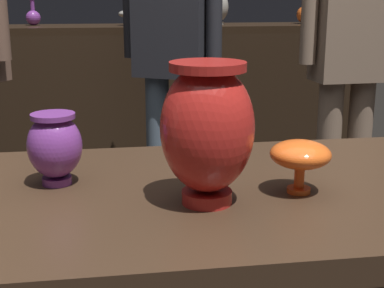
% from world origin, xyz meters
% --- Properties ---
extents(back_display_shelf, '(2.60, 0.40, 0.99)m').
position_xyz_m(back_display_shelf, '(0.00, 2.20, 0.49)').
color(back_display_shelf, black).
rests_on(back_display_shelf, ground_plane).
extents(vase_centerpiece, '(0.16, 0.16, 0.25)m').
position_xyz_m(vase_centerpiece, '(0.04, -0.07, 0.94)').
color(vase_centerpiece, red).
rests_on(vase_centerpiece, display_plinth).
extents(vase_left_accent, '(0.11, 0.11, 0.14)m').
position_xyz_m(vase_left_accent, '(-0.23, 0.07, 0.88)').
color(vase_left_accent, '#7A388E').
rests_on(vase_left_accent, display_plinth).
extents(vase_right_accent, '(0.11, 0.11, 0.10)m').
position_xyz_m(vase_right_accent, '(0.22, -0.05, 0.87)').
color(vase_right_accent, '#E55B1E').
rests_on(vase_right_accent, display_plinth).
extents(shelf_vase_left, '(0.08, 0.08, 0.17)m').
position_xyz_m(shelf_vase_left, '(-0.52, 2.28, 1.04)').
color(shelf_vase_left, '#7A388E').
rests_on(shelf_vase_left, back_display_shelf).
extents(shelf_vase_center, '(0.10, 0.10, 0.08)m').
position_xyz_m(shelf_vase_center, '(0.00, 2.18, 1.05)').
color(shelf_vase_center, gray).
rests_on(shelf_vase_center, back_display_shelf).
extents(shelf_vase_far_right, '(0.10, 0.10, 0.21)m').
position_xyz_m(shelf_vase_far_right, '(1.04, 2.21, 1.06)').
color(shelf_vase_far_right, '#E55B1E').
rests_on(shelf_vase_far_right, back_display_shelf).
extents(shelf_vase_right, '(0.12, 0.12, 0.18)m').
position_xyz_m(shelf_vase_right, '(0.52, 2.22, 1.09)').
color(shelf_vase_right, gray).
rests_on(shelf_vase_right, back_display_shelf).
extents(visitor_center_back, '(0.42, 0.31, 1.61)m').
position_xyz_m(visitor_center_back, '(0.17, 1.52, 0.95)').
color(visitor_center_back, slate).
rests_on(visitor_center_back, ground_plane).
extents(visitor_near_right, '(0.47, 0.20, 1.60)m').
position_xyz_m(visitor_near_right, '(0.93, 1.32, 0.94)').
color(visitor_near_right, '#846B56').
rests_on(visitor_near_right, ground_plane).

